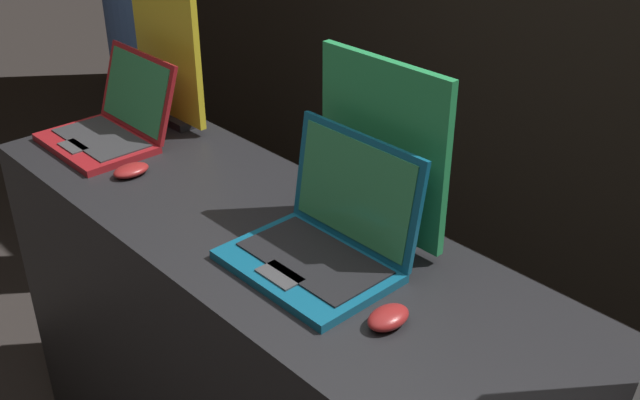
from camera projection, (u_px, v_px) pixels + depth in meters
name	position (u px, v px, depth m)	size (l,w,h in m)	color
laptop_front	(112.00, 123.00, 2.15)	(0.33, 0.31, 0.24)	maroon
mouse_front	(131.00, 170.00, 1.97)	(0.07, 0.10, 0.03)	maroon
promo_stand_front	(168.00, 57.00, 2.20)	(0.31, 0.07, 0.43)	black
laptop_middle	(325.00, 235.00, 1.59)	(0.36, 0.29, 0.27)	#0F5170
mouse_middle	(388.00, 317.00, 1.42)	(0.06, 0.09, 0.03)	maroon
promo_stand_middle	(381.00, 155.00, 1.63)	(0.36, 0.07, 0.42)	black
person_bystander	(154.00, 90.00, 2.97)	(0.30, 0.30, 1.60)	#282833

